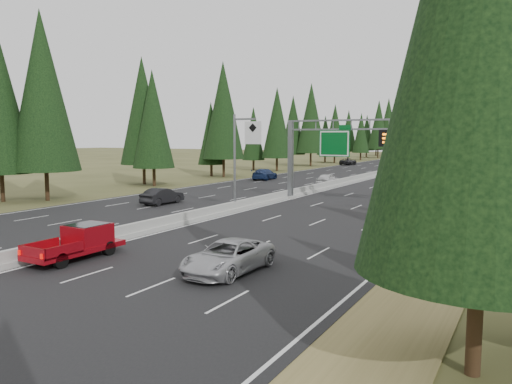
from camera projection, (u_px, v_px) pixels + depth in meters
road at (396, 172)px, 89.12m from camera, size 32.00×260.00×0.08m
shoulder_right at (508, 176)px, 80.47m from camera, size 3.60×260.00×0.06m
shoulder_left at (305, 169)px, 97.77m from camera, size 3.60×260.00×0.06m
median_barrier at (396, 170)px, 89.07m from camera, size 0.70×260.00×0.85m
sign_gantry at (376, 148)px, 45.09m from camera, size 16.75×0.98×7.80m
hov_sign_pole at (241, 156)px, 40.60m from camera, size 2.80×0.50×8.00m
tree_row_left at (247, 120)px, 85.51m from camera, size 11.64×237.19×18.82m
silver_minivan at (228, 257)px, 22.79m from camera, size 2.56×5.33×1.46m
red_pickup at (82, 240)px, 25.54m from camera, size 1.85×5.19×1.69m
car_ahead_green at (417, 182)px, 59.69m from camera, size 1.94×4.49×1.51m
car_ahead_dkred at (429, 181)px, 61.83m from camera, size 1.71×4.18×1.35m
car_ahead_dkgrey at (477, 166)px, 92.71m from camera, size 2.27×5.40×1.56m
car_ahead_white at (421, 165)px, 98.73m from camera, size 2.48×5.02×1.37m
car_ahead_far at (462, 156)px, 140.81m from camera, size 1.53×3.80×1.29m
car_onc_near at (162, 196)px, 45.97m from camera, size 1.66×4.57×1.50m
car_onc_blue at (265, 174)px, 72.11m from camera, size 2.79×5.68×1.59m
car_onc_white at (328, 179)px, 63.88m from camera, size 1.94×4.53×1.53m
car_onc_far at (348, 162)px, 110.10m from camera, size 2.67×5.36×1.46m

